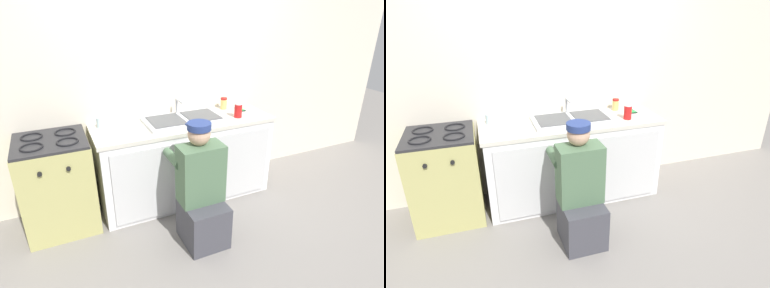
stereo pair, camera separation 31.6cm
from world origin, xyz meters
TOP-DOWN VIEW (x-y plane):
  - ground_plane at (0.00, 0.00)m, footprint 12.00×12.00m
  - back_wall at (0.00, 0.65)m, footprint 6.00×0.10m
  - counter_cabinet at (0.00, 0.29)m, footprint 1.80×0.62m
  - countertop at (0.00, 0.30)m, footprint 1.84×0.62m
  - sink_double_basin at (0.00, 0.30)m, footprint 0.80×0.44m
  - stove_range at (-1.27, 0.30)m, footprint 0.62×0.62m
  - plumber_person at (-0.15, -0.43)m, footprint 0.42×0.61m
  - cell_phone at (0.71, 0.38)m, footprint 0.07×0.14m
  - condiment_jar at (0.56, 0.48)m, footprint 0.07×0.07m
  - soda_cup_red at (0.56, 0.17)m, footprint 0.08×0.08m
  - water_glass at (-0.81, 0.46)m, footprint 0.06×0.06m

SIDE VIEW (x-z plane):
  - ground_plane at x=0.00m, z-range 0.00..0.00m
  - counter_cabinet at x=0.00m, z-range 0.00..0.84m
  - stove_range at x=-1.27m, z-range 0.00..0.90m
  - plumber_person at x=-0.15m, z-range -0.09..1.01m
  - countertop at x=0.00m, z-range 0.84..0.88m
  - cell_phone at x=0.71m, z-range 0.88..0.89m
  - sink_double_basin at x=0.00m, z-range 0.80..0.99m
  - water_glass at x=-0.81m, z-range 0.88..0.98m
  - condiment_jar at x=0.56m, z-range 0.88..1.00m
  - soda_cup_red at x=0.56m, z-range 0.88..1.03m
  - back_wall at x=0.00m, z-range 0.00..2.50m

